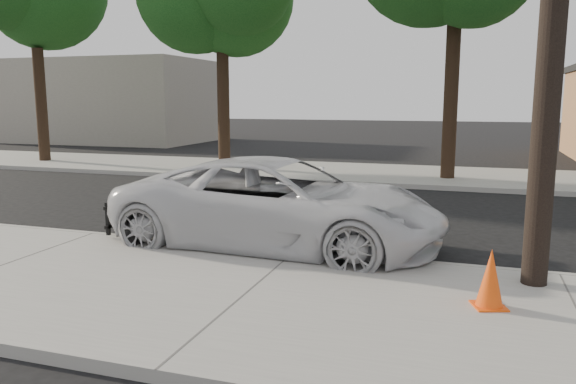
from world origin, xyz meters
name	(u,v)px	position (x,y,z in m)	size (l,w,h in m)	color
ground	(327,231)	(0.00, 0.00, 0.00)	(120.00, 120.00, 0.00)	black
near_sidewalk	(246,299)	(0.00, -4.30, 0.07)	(90.00, 4.40, 0.15)	gray
far_sidewalk	(388,175)	(0.00, 8.50, 0.07)	(90.00, 5.00, 0.15)	gray
curb_near	(296,255)	(0.00, -2.10, 0.07)	(90.00, 0.12, 0.16)	#9E9B93
building_far	(101,101)	(-20.00, 20.00, 2.50)	(14.00, 8.00, 5.00)	gray
police_cruiser	(279,204)	(-0.48, -1.54, 0.81)	(2.69, 5.82, 1.62)	silver
traffic_cone	(490,279)	(3.00, -3.83, 0.50)	(0.47, 0.47, 0.72)	#FF4F0D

